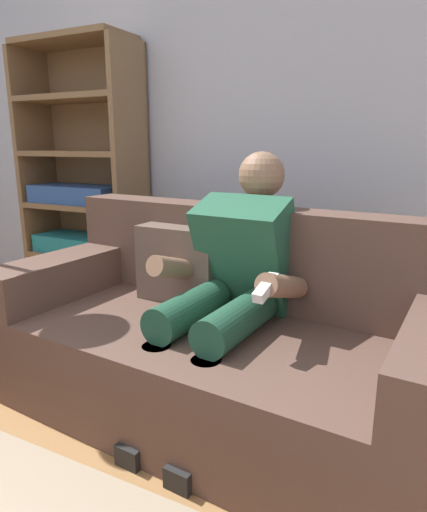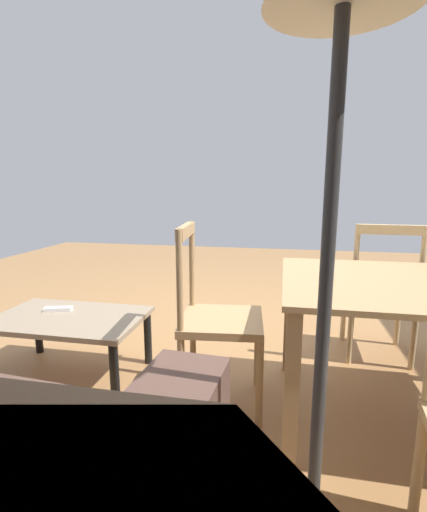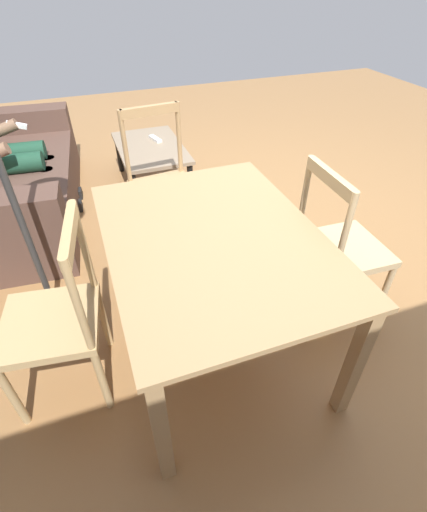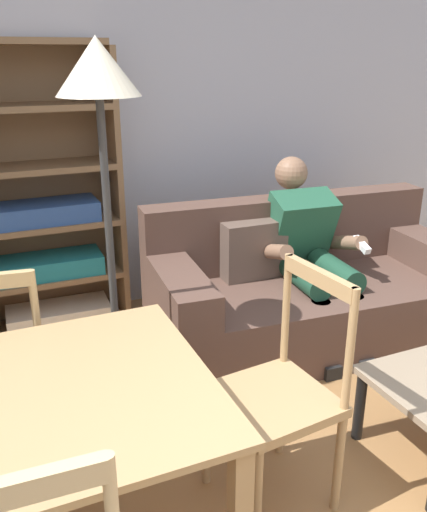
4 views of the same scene
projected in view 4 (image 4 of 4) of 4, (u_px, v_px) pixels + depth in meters
The scene contains 7 objects.
wall_back at pixel (121, 106), 3.58m from camera, with size 6.42×0.12×2.78m, color #B2B7C6.
couch at pixel (304, 291), 3.41m from camera, with size 2.00×1.04×0.86m.
person_lounging at pixel (308, 250), 3.37m from camera, with size 0.62×0.97×1.11m.
bookshelf at pixel (48, 219), 3.39m from camera, with size 0.87×0.36×1.80m.
dining_table at pixel (7, 431), 1.67m from camera, with size 1.30×0.95×0.72m.
dining_chair_facing_couch at pixel (279, 396), 2.09m from camera, with size 0.46×0.46×0.97m.
floor_lamp at pixel (100, 106), 2.29m from camera, with size 0.36×0.36×1.79m.
Camera 4 is at (-0.92, -0.66, 1.71)m, focal length 37.86 mm.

